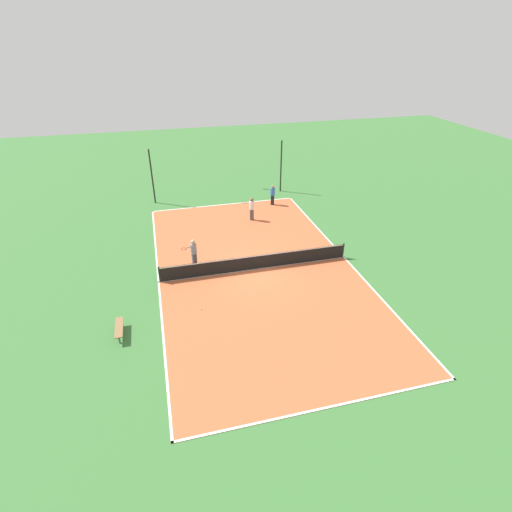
{
  "coord_description": "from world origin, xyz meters",
  "views": [
    {
      "loc": [
        -5.07,
        -19.52,
        12.39
      ],
      "look_at": [
        0.0,
        0.0,
        0.9
      ],
      "focal_mm": 28.0,
      "sensor_mm": 36.0,
      "label": 1
    }
  ],
  "objects_px": {
    "bench": "(119,328)",
    "tennis_net": "(256,262)",
    "player_baseline_gray": "(194,251)",
    "fence_post_back_right": "(281,167)",
    "tennis_ball_far_baseline": "(293,209)",
    "player_near_white": "(252,207)",
    "fence_post_back_left": "(152,177)",
    "tennis_ball_midcourt": "(201,309)",
    "player_near_blue": "(272,194)"
  },
  "relations": [
    {
      "from": "tennis_net",
      "to": "player_baseline_gray",
      "type": "xyz_separation_m",
      "value": [
        -3.47,
        1.19,
        0.55
      ]
    },
    {
      "from": "tennis_net",
      "to": "tennis_ball_far_baseline",
      "type": "distance_m",
      "value": 9.53
    },
    {
      "from": "tennis_net",
      "to": "player_near_white",
      "type": "relative_size",
      "value": 6.51
    },
    {
      "from": "tennis_ball_midcourt",
      "to": "tennis_ball_far_baseline",
      "type": "xyz_separation_m",
      "value": [
        8.83,
        11.12,
        0.0
      ]
    },
    {
      "from": "tennis_net",
      "to": "fence_post_back_right",
      "type": "height_order",
      "value": "fence_post_back_right"
    },
    {
      "from": "tennis_ball_far_baseline",
      "to": "player_baseline_gray",
      "type": "bearing_deg",
      "value": -141.58
    },
    {
      "from": "bench",
      "to": "player_near_white",
      "type": "relative_size",
      "value": 0.87
    },
    {
      "from": "player_near_blue",
      "to": "tennis_ball_far_baseline",
      "type": "distance_m",
      "value": 2.09
    },
    {
      "from": "player_baseline_gray",
      "to": "player_near_blue",
      "type": "bearing_deg",
      "value": -148.98
    },
    {
      "from": "bench",
      "to": "player_near_blue",
      "type": "distance_m",
      "value": 17.58
    },
    {
      "from": "player_near_blue",
      "to": "player_baseline_gray",
      "type": "xyz_separation_m",
      "value": [
        -7.27,
        -8.15,
        0.1
      ]
    },
    {
      "from": "fence_post_back_right",
      "to": "tennis_ball_far_baseline",
      "type": "bearing_deg",
      "value": -93.27
    },
    {
      "from": "player_near_white",
      "to": "player_baseline_gray",
      "type": "relative_size",
      "value": 0.96
    },
    {
      "from": "bench",
      "to": "tennis_ball_far_baseline",
      "type": "relative_size",
      "value": 22.15
    },
    {
      "from": "tennis_ball_midcourt",
      "to": "fence_post_back_left",
      "type": "xyz_separation_m",
      "value": [
        -1.67,
        15.29,
        2.14
      ]
    },
    {
      "from": "bench",
      "to": "player_baseline_gray",
      "type": "xyz_separation_m",
      "value": [
        4.11,
        5.23,
        0.67
      ]
    },
    {
      "from": "fence_post_back_left",
      "to": "fence_post_back_right",
      "type": "bearing_deg",
      "value": 0.0
    },
    {
      "from": "player_near_white",
      "to": "fence_post_back_right",
      "type": "relative_size",
      "value": 0.39
    },
    {
      "from": "fence_post_back_right",
      "to": "tennis_ball_midcourt",
      "type": "bearing_deg",
      "value": -120.68
    },
    {
      "from": "player_near_white",
      "to": "fence_post_back_left",
      "type": "xyz_separation_m",
      "value": [
        -6.82,
        5.32,
        1.18
      ]
    },
    {
      "from": "player_near_white",
      "to": "fence_post_back_left",
      "type": "bearing_deg",
      "value": -13.13
    },
    {
      "from": "player_near_white",
      "to": "fence_post_back_left",
      "type": "distance_m",
      "value": 8.73
    },
    {
      "from": "bench",
      "to": "player_near_white",
      "type": "distance_m",
      "value": 14.18
    },
    {
      "from": "tennis_net",
      "to": "player_baseline_gray",
      "type": "height_order",
      "value": "player_baseline_gray"
    },
    {
      "from": "player_baseline_gray",
      "to": "tennis_ball_midcourt",
      "type": "bearing_deg",
      "value": 69.71
    },
    {
      "from": "player_near_white",
      "to": "player_baseline_gray",
      "type": "height_order",
      "value": "player_baseline_gray"
    },
    {
      "from": "bench",
      "to": "fence_post_back_left",
      "type": "xyz_separation_m",
      "value": [
        2.22,
        16.22,
        1.81
      ]
    },
    {
      "from": "player_near_blue",
      "to": "tennis_ball_far_baseline",
      "type": "xyz_separation_m",
      "value": [
        1.34,
        -1.33,
        -0.9
      ]
    },
    {
      "from": "player_near_white",
      "to": "player_baseline_gray",
      "type": "bearing_deg",
      "value": 73.81
    },
    {
      "from": "fence_post_back_left",
      "to": "player_baseline_gray",
      "type": "bearing_deg",
      "value": -80.22
    },
    {
      "from": "player_baseline_gray",
      "to": "fence_post_back_right",
      "type": "height_order",
      "value": "fence_post_back_right"
    },
    {
      "from": "bench",
      "to": "tennis_net",
      "type": "bearing_deg",
      "value": -61.96
    },
    {
      "from": "player_baseline_gray",
      "to": "tennis_net",
      "type": "bearing_deg",
      "value": 143.83
    },
    {
      "from": "bench",
      "to": "player_baseline_gray",
      "type": "relative_size",
      "value": 0.84
    },
    {
      "from": "player_near_blue",
      "to": "player_near_white",
      "type": "relative_size",
      "value": 0.95
    },
    {
      "from": "tennis_net",
      "to": "fence_post_back_left",
      "type": "bearing_deg",
      "value": 113.78
    },
    {
      "from": "player_near_blue",
      "to": "fence_post_back_right",
      "type": "height_order",
      "value": "fence_post_back_right"
    },
    {
      "from": "tennis_ball_far_baseline",
      "to": "fence_post_back_right",
      "type": "bearing_deg",
      "value": 86.73
    },
    {
      "from": "player_baseline_gray",
      "to": "fence_post_back_left",
      "type": "xyz_separation_m",
      "value": [
        -1.89,
        10.99,
        1.14
      ]
    },
    {
      "from": "bench",
      "to": "fence_post_back_right",
      "type": "distance_m",
      "value": 20.84
    },
    {
      "from": "tennis_net",
      "to": "tennis_ball_far_baseline",
      "type": "xyz_separation_m",
      "value": [
        5.13,
        8.02,
        -0.46
      ]
    },
    {
      "from": "fence_post_back_left",
      "to": "bench",
      "type": "bearing_deg",
      "value": -97.79
    },
    {
      "from": "player_near_blue",
      "to": "tennis_ball_midcourt",
      "type": "xyz_separation_m",
      "value": [
        -7.49,
        -12.45,
        -0.9
      ]
    },
    {
      "from": "player_near_blue",
      "to": "tennis_ball_midcourt",
      "type": "height_order",
      "value": "player_near_blue"
    },
    {
      "from": "tennis_net",
      "to": "player_near_blue",
      "type": "bearing_deg",
      "value": 67.92
    },
    {
      "from": "bench",
      "to": "tennis_ball_far_baseline",
      "type": "xyz_separation_m",
      "value": [
        12.72,
        12.06,
        -0.33
      ]
    },
    {
      "from": "bench",
      "to": "tennis_ball_midcourt",
      "type": "xyz_separation_m",
      "value": [
        3.89,
        0.93,
        -0.33
      ]
    },
    {
      "from": "bench",
      "to": "player_near_blue",
      "type": "height_order",
      "value": "player_near_blue"
    },
    {
      "from": "player_near_blue",
      "to": "tennis_ball_midcourt",
      "type": "bearing_deg",
      "value": 83.82
    },
    {
      "from": "player_near_white",
      "to": "fence_post_back_left",
      "type": "relative_size",
      "value": 0.39
    }
  ]
}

